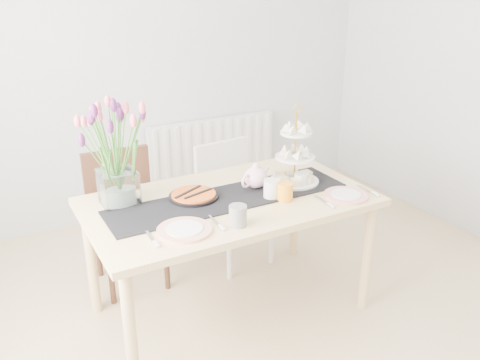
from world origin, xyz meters
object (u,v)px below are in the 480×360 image
tart_tin (194,196)px  mug_grey (238,216)px  chair_brown (124,208)px  mug_white (272,189)px  dining_table (230,211)px  chair_white (230,194)px  cake_stand (295,164)px  cream_jug (301,180)px  radiator (213,152)px  tulip_vase (114,136)px  teapot (256,177)px  plate_right (346,195)px  mug_orange (285,192)px  plate_left (184,230)px

tart_tin → mug_grey: bearing=-81.4°
chair_brown → mug_white: bearing=-48.7°
tart_tin → mug_white: 0.44m
dining_table → chair_white: chair_white is taller
dining_table → tart_tin: bearing=152.3°
cake_stand → cream_jug: bearing=-86.0°
chair_brown → cake_stand: cake_stand is taller
dining_table → mug_grey: bearing=-110.4°
cream_jug → tart_tin: (-0.64, 0.14, -0.03)m
chair_brown → cream_jug: chair_brown is taller
radiator → cake_stand: (-0.20, -1.56, 0.42)m
chair_brown → cake_stand: size_ratio=2.03×
radiator → mug_white: size_ratio=10.97×
mug_grey → tulip_vase: bearing=101.9°
radiator → tulip_vase: bearing=-132.3°
teapot → mug_white: bearing=-105.9°
cream_jug → plate_right: bearing=-76.5°
radiator → dining_table: (-0.66, -1.57, 0.22)m
cream_jug → mug_orange: bearing=-164.5°
tulip_vase → tart_tin: 0.55m
tulip_vase → cream_jug: tulip_vase is taller
dining_table → plate_left: (-0.38, -0.24, 0.08)m
plate_right → mug_orange: bearing=159.8°
dining_table → radiator: bearing=67.4°
teapot → mug_orange: size_ratio=2.18×
teapot → mug_grey: (-0.32, -0.37, -0.02)m
cream_jug → mug_white: bearing=176.9°
cake_stand → mug_orange: 0.28m
radiator → dining_table: same height
cake_stand → mug_grey: (-0.57, -0.33, -0.07)m
radiator → mug_orange: (-0.39, -1.75, 0.35)m
mug_grey → tart_tin: bearing=71.6°
chair_white → mug_orange: size_ratio=8.13×
mug_white → plate_right: mug_white is taller
plate_left → plate_right: bearing=-3.0°
tulip_vase → mug_white: (0.78, -0.34, -0.33)m
chair_brown → tulip_vase: 0.77m
chair_white → plate_right: bearing=-77.6°
mug_grey → teapot: bearing=21.9°
teapot → cream_jug: teapot is taller
mug_grey → mug_orange: size_ratio=1.04×
cream_jug → tart_tin: size_ratio=0.30×
radiator → plate_right: (-0.06, -1.87, 0.31)m
chair_brown → tulip_vase: (-0.13, -0.43, 0.62)m
radiator → chair_white: chair_white is taller
radiator → mug_orange: 1.82m
teapot → tart_tin: (-0.38, 0.04, -0.05)m
mug_white → plate_right: bearing=-8.2°
dining_table → mug_white: size_ratio=14.62×
radiator → teapot: teapot is taller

